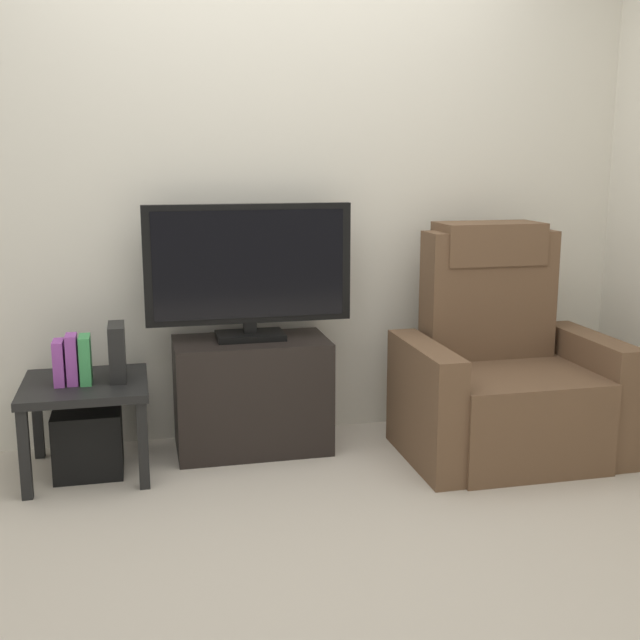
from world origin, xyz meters
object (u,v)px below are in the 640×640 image
at_px(recliner_armchair, 503,375).
at_px(side_table, 86,396).
at_px(book_rightmost, 85,360).
at_px(tv_stand, 252,394).
at_px(book_middle, 72,359).
at_px(subwoofer_box, 88,441).
at_px(book_leftmost, 59,363).
at_px(game_console, 117,352).
at_px(television, 249,269).

xyz_separation_m(recliner_armchair, side_table, (-1.92, 0.16, -0.02)).
height_order(side_table, book_rightmost, book_rightmost).
distance_m(tv_stand, book_middle, 0.86).
xyz_separation_m(subwoofer_box, book_rightmost, (0.01, -0.02, 0.38)).
relative_size(side_table, book_leftmost, 2.76).
bearing_deg(side_table, book_leftmost, -168.69).
distance_m(book_middle, game_console, 0.19).
distance_m(tv_stand, subwoofer_box, 0.78).
height_order(side_table, book_leftmost, book_leftmost).
height_order(book_leftmost, book_middle, book_middle).
relative_size(television, subwoofer_box, 3.29).
height_order(tv_stand, book_middle, book_middle).
bearing_deg(television, tv_stand, -90.00).
height_order(book_middle, book_rightmost, book_middle).
bearing_deg(subwoofer_box, side_table, 0.00).
relative_size(tv_stand, television, 0.75).
bearing_deg(subwoofer_box, game_console, 3.95).
relative_size(television, recliner_armchair, 0.90).
distance_m(recliner_armchair, side_table, 1.93).
relative_size(book_leftmost, book_rightmost, 0.93).
bearing_deg(recliner_armchair, subwoofer_box, 175.63).
bearing_deg(book_leftmost, recliner_armchair, -3.97).
distance_m(side_table, book_rightmost, 0.17).
relative_size(side_table, subwoofer_box, 1.83).
xyz_separation_m(tv_stand, recliner_armchair, (1.17, -0.29, 0.10)).
bearing_deg(book_leftmost, book_rightmost, 0.00).
relative_size(tv_stand, book_rightmost, 3.44).
distance_m(recliner_armchair, book_rightmost, 1.92).
height_order(television, side_table, television).
relative_size(side_table, book_middle, 2.47).
relative_size(recliner_armchair, subwoofer_box, 3.67).
height_order(television, book_middle, television).
relative_size(book_middle, book_rightmost, 1.04).
xyz_separation_m(tv_stand, subwoofer_box, (-0.76, -0.13, -0.13)).
distance_m(side_table, book_middle, 0.18).
xyz_separation_m(television, book_rightmost, (-0.75, -0.16, -0.35)).
bearing_deg(recliner_armchair, side_table, 175.63).
height_order(recliner_armchair, book_rightmost, recliner_armchair).
bearing_deg(tv_stand, side_table, -170.58).
bearing_deg(book_rightmost, subwoofer_box, 116.87).
relative_size(side_table, game_console, 2.17).
distance_m(tv_stand, game_console, 0.68).
height_order(recliner_armchair, book_middle, recliner_armchair).
height_order(subwoofer_box, book_leftmost, book_leftmost).
height_order(tv_stand, book_rightmost, book_rightmost).
height_order(tv_stand, subwoofer_box, tv_stand).
relative_size(book_leftmost, game_console, 0.79).
distance_m(side_table, subwoofer_box, 0.21).
bearing_deg(recliner_armchair, book_middle, 176.32).
distance_m(tv_stand, side_table, 0.77).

